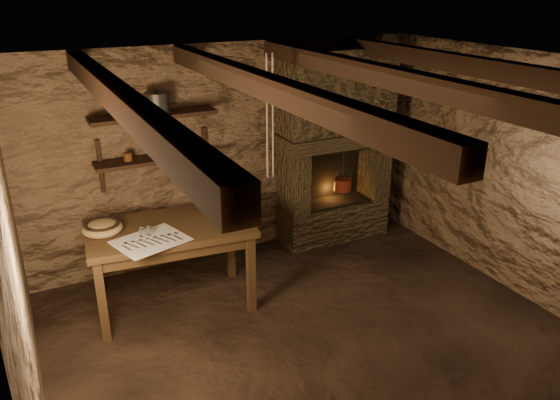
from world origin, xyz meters
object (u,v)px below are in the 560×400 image
iron_stockpot (158,104)px  red_pot (343,184)px  work_table (172,263)px  wooden_bowl (102,228)px  stoneware_jug (209,192)px

iron_stockpot → red_pot: size_ratio=0.45×
work_table → red_pot: size_ratio=2.95×
wooden_bowl → stoneware_jug: bearing=2.1°
work_table → stoneware_jug: (0.46, 0.16, 0.60)m
work_table → wooden_bowl: (-0.58, 0.12, 0.44)m
stoneware_jug → iron_stockpot: bearing=136.9°
work_table → iron_stockpot: 1.57m
work_table → wooden_bowl: 0.74m
wooden_bowl → iron_stockpot: bearing=38.4°
stoneware_jug → wooden_bowl: 1.05m
work_table → stoneware_jug: 0.77m
wooden_bowl → work_table: bearing=-11.6°
iron_stockpot → red_pot: iron_stockpot is taller
work_table → red_pot: bearing=20.2°
iron_stockpot → red_pot: (2.14, -0.12, -1.16)m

